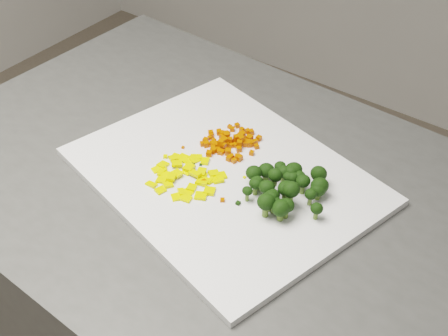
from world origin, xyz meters
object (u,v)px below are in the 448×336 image
Objects in this scene: pepper_pile at (185,171)px; carrot_pile at (230,138)px; cutting_board at (224,176)px; broccoli_pile at (287,184)px.

carrot_pile is at bearing 84.34° from pepper_pile.
pepper_pile is at bearing -95.66° from carrot_pile.
broccoli_pile reaches higher than cutting_board.
broccoli_pile is at bearing 17.47° from pepper_pile.
carrot_pile is at bearing 118.48° from cutting_board.
carrot_pile is 0.83× the size of broccoli_pile.
carrot_pile is at bearing 158.86° from broccoli_pile.
broccoli_pile is (0.11, 0.01, 0.03)m from cutting_board.
pepper_pile is at bearing -138.78° from cutting_board.
pepper_pile is 0.16m from broccoli_pile.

